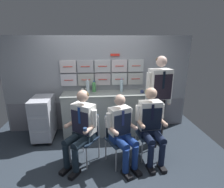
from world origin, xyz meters
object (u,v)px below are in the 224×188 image
at_px(service_trolley, 43,118).
at_px(sparkling_bottle_green, 88,86).
at_px(crew_member_center, 122,129).
at_px(crew_member_standing, 159,93).
at_px(crew_member_left, 81,125).
at_px(folding_chair_center, 117,133).
at_px(crew_member_right, 151,122).
at_px(folding_chair_left, 87,132).
at_px(folding_chair_right, 147,128).
at_px(paper_cup_blue, 83,91).

distance_m(service_trolley, sparkling_bottle_green, 1.14).
xyz_separation_m(crew_member_center, crew_member_standing, (0.79, 0.58, 0.41)).
xyz_separation_m(crew_member_left, crew_member_center, (0.67, -0.11, -0.04)).
relative_size(folding_chair_center, crew_member_right, 0.65).
bearing_deg(service_trolley, folding_chair_center, -29.72).
height_order(crew_member_center, sparkling_bottle_green, sparkling_bottle_green).
height_order(folding_chair_left, crew_member_standing, crew_member_standing).
height_order(folding_chair_right, crew_member_standing, crew_member_standing).
bearing_deg(crew_member_left, crew_member_standing, 17.58).
distance_m(crew_member_standing, sparkling_bottle_green, 1.50).
bearing_deg(crew_member_center, paper_cup_blue, 119.90).
xyz_separation_m(folding_chair_left, crew_member_right, (1.09, -0.12, 0.20)).
bearing_deg(sparkling_bottle_green, crew_member_left, -94.75).
relative_size(service_trolley, folding_chair_center, 1.10).
bearing_deg(crew_member_left, crew_member_center, -9.66).
relative_size(service_trolley, folding_chair_left, 1.10).
height_order(crew_member_right, crew_member_standing, crew_member_standing).
height_order(folding_chair_left, folding_chair_center, same).
relative_size(folding_chair_center, crew_member_standing, 0.47).
height_order(folding_chair_left, crew_member_left, crew_member_left).
relative_size(service_trolley, sparkling_bottle_green, 2.98).
relative_size(service_trolley, paper_cup_blue, 10.62).
relative_size(crew_member_right, paper_cup_blue, 14.85).
bearing_deg(folding_chair_right, paper_cup_blue, 142.32).
relative_size(service_trolley, crew_member_center, 0.75).
height_order(service_trolley, folding_chair_right, service_trolley).
distance_m(crew_member_right, crew_member_standing, 0.64).
relative_size(folding_chair_right, crew_member_right, 0.65).
xyz_separation_m(crew_member_center, folding_chair_right, (0.51, 0.28, -0.15)).
xyz_separation_m(folding_chair_left, crew_member_center, (0.58, -0.24, 0.15)).
distance_m(service_trolley, crew_member_center, 1.82).
xyz_separation_m(crew_member_left, paper_cup_blue, (-0.03, 1.09, 0.28)).
bearing_deg(crew_member_left, crew_member_right, 0.49).
bearing_deg(paper_cup_blue, service_trolley, -164.72).
height_order(folding_chair_left, paper_cup_blue, paper_cup_blue).
relative_size(crew_member_center, crew_member_standing, 0.69).
xyz_separation_m(crew_member_right, paper_cup_blue, (-1.21, 1.08, 0.28)).
distance_m(crew_member_left, crew_member_standing, 1.57).
bearing_deg(paper_cup_blue, folding_chair_center, -59.25).
height_order(folding_chair_left, folding_chair_right, same).
bearing_deg(crew_member_center, crew_member_left, 170.34).
height_order(folding_chair_center, crew_member_center, crew_member_center).
bearing_deg(crew_member_right, folding_chair_right, 94.59).
height_order(crew_member_center, crew_member_standing, crew_member_standing).
bearing_deg(folding_chair_center, sparkling_bottle_green, 116.56).
xyz_separation_m(folding_chair_center, folding_chair_right, (0.57, 0.13, 0.00)).
bearing_deg(service_trolley, folding_chair_right, -19.05).
bearing_deg(crew_member_standing, crew_member_left, -162.42).
distance_m(folding_chair_left, crew_member_standing, 1.52).
xyz_separation_m(folding_chair_center, crew_member_right, (0.58, -0.03, 0.20)).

